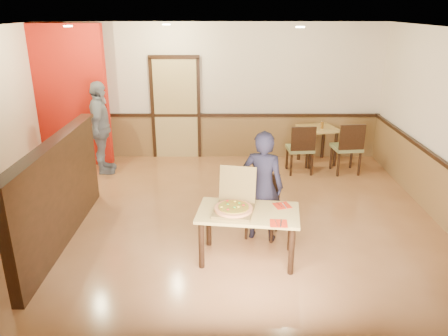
# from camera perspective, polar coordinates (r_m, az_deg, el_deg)

# --- Properties ---
(floor) EXTENTS (7.00, 7.00, 0.00)m
(floor) POSITION_cam_1_polar(r_m,az_deg,el_deg) (6.38, -2.04, -8.51)
(floor) COLOR #BA7948
(floor) RESTS_ON ground
(ceiling) EXTENTS (7.00, 7.00, 0.00)m
(ceiling) POSITION_cam_1_polar(r_m,az_deg,el_deg) (5.59, -2.41, 17.49)
(ceiling) COLOR black
(ceiling) RESTS_ON wall_back
(wall_back) EXTENTS (7.00, 0.00, 7.00)m
(wall_back) POSITION_cam_1_polar(r_m,az_deg,el_deg) (9.24, -1.35, 9.88)
(wall_back) COLOR beige
(wall_back) RESTS_ON floor
(wainscot_back) EXTENTS (7.00, 0.04, 0.90)m
(wainscot_back) POSITION_cam_1_polar(r_m,az_deg,el_deg) (9.43, -1.31, 4.16)
(wainscot_back) COLOR olive
(wainscot_back) RESTS_ON floor
(chair_rail_back) EXTENTS (7.00, 0.06, 0.06)m
(chair_rail_back) POSITION_cam_1_polar(r_m,az_deg,el_deg) (9.29, -1.34, 6.92)
(chair_rail_back) COLOR black
(chair_rail_back) RESTS_ON wall_back
(back_door) EXTENTS (0.90, 0.06, 2.10)m
(back_door) POSITION_cam_1_polar(r_m,az_deg,el_deg) (9.32, -6.30, 7.67)
(back_door) COLOR tan
(back_door) RESTS_ON wall_back
(booth_partition) EXTENTS (0.20, 3.10, 1.44)m
(booth_partition) POSITION_cam_1_polar(r_m,az_deg,el_deg) (6.28, -20.77, -2.93)
(booth_partition) COLOR black
(booth_partition) RESTS_ON floor
(red_accent_panel) EXTENTS (1.60, 0.20, 2.78)m
(red_accent_panel) POSITION_cam_1_polar(r_m,az_deg,el_deg) (9.29, -19.84, 8.76)
(red_accent_panel) COLOR #B4190C
(red_accent_panel) RESTS_ON floor
(spot_a) EXTENTS (0.14, 0.14, 0.02)m
(spot_a) POSITION_cam_1_polar(r_m,az_deg,el_deg) (7.81, -19.71, 17.05)
(spot_a) COLOR #FFF1B2
(spot_a) RESTS_ON ceiling
(spot_b) EXTENTS (0.14, 0.14, 0.02)m
(spot_b) POSITION_cam_1_polar(r_m,az_deg,el_deg) (8.15, -7.54, 18.10)
(spot_b) COLOR #FFF1B2
(spot_b) RESTS_ON ceiling
(spot_c) EXTENTS (0.14, 0.14, 0.02)m
(spot_c) POSITION_cam_1_polar(r_m,az_deg,el_deg) (7.18, 9.93, 17.69)
(spot_c) COLOR #FFF1B2
(spot_c) RESTS_ON ceiling
(main_table) EXTENTS (1.34, 0.87, 0.68)m
(main_table) POSITION_cam_1_polar(r_m,az_deg,el_deg) (5.53, 3.16, -6.66)
(main_table) COLOR tan
(main_table) RESTS_ON floor
(diner_chair) EXTENTS (0.54, 0.54, 0.87)m
(diner_chair) POSITION_cam_1_polar(r_m,az_deg,el_deg) (6.20, 5.14, -4.52)
(diner_chair) COLOR olive
(diner_chair) RESTS_ON floor
(side_chair_left) EXTENTS (0.52, 0.52, 0.98)m
(side_chair_left) POSITION_cam_1_polar(r_m,az_deg,el_deg) (8.53, 10.01, 2.69)
(side_chair_left) COLOR olive
(side_chair_left) RESTS_ON floor
(side_chair_right) EXTENTS (0.56, 0.56, 1.02)m
(side_chair_right) POSITION_cam_1_polar(r_m,az_deg,el_deg) (8.72, 15.89, 2.76)
(side_chair_right) COLOR olive
(side_chair_right) RESTS_ON floor
(side_table) EXTENTS (0.86, 0.86, 0.76)m
(side_table) POSITION_cam_1_polar(r_m,az_deg,el_deg) (9.18, 12.15, 4.12)
(side_table) COLOR tan
(side_table) RESTS_ON floor
(diner) EXTENTS (0.66, 0.52, 1.57)m
(diner) POSITION_cam_1_polar(r_m,az_deg,el_deg) (5.95, 5.06, -2.42)
(diner) COLOR black
(diner) RESTS_ON floor
(passerby) EXTENTS (0.55, 1.09, 1.79)m
(passerby) POSITION_cam_1_polar(r_m,az_deg,el_deg) (8.70, -15.80, 5.03)
(passerby) COLOR gray
(passerby) RESTS_ON floor
(pizza_box) EXTENTS (0.57, 0.64, 0.50)m
(pizza_box) POSITION_cam_1_polar(r_m,az_deg,el_deg) (5.47, 1.35, -4.97)
(pizza_box) COLOR brown
(pizza_box) RESTS_ON main_table
(pizza) EXTENTS (0.48, 0.48, 0.03)m
(pizza) POSITION_cam_1_polar(r_m,az_deg,el_deg) (5.43, 1.25, -5.32)
(pizza) COLOR #DF8F51
(pizza) RESTS_ON pizza_box
(napkin_near) EXTENTS (0.22, 0.22, 0.01)m
(napkin_near) POSITION_cam_1_polar(r_m,az_deg,el_deg) (5.22, 7.14, -7.18)
(napkin_near) COLOR red
(napkin_near) RESTS_ON main_table
(napkin_far) EXTENTS (0.25, 0.25, 0.01)m
(napkin_far) POSITION_cam_1_polar(r_m,az_deg,el_deg) (5.67, 7.60, -4.88)
(napkin_far) COLOR red
(napkin_far) RESTS_ON main_table
(condiment) EXTENTS (0.06, 0.06, 0.14)m
(condiment) POSITION_cam_1_polar(r_m,az_deg,el_deg) (9.06, 12.69, 5.49)
(condiment) COLOR brown
(condiment) RESTS_ON side_table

